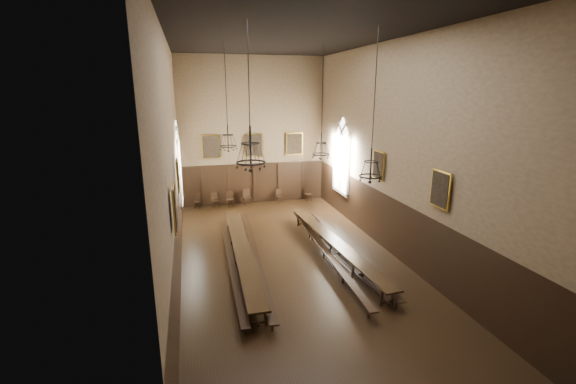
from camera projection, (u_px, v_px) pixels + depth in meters
name	position (u px, v px, depth m)	size (l,w,h in m)	color
floor	(290.00, 260.00, 16.33)	(9.00, 18.00, 0.02)	black
ceiling	(291.00, 33.00, 14.01)	(9.00, 18.00, 0.02)	black
wall_back	(253.00, 132.00, 23.61)	(9.00, 0.02, 9.00)	#856C52
wall_front	(422.00, 237.00, 6.74)	(9.00, 0.02, 9.00)	#856C52
wall_left	(172.00, 160.00, 14.09)	(0.02, 18.00, 9.00)	#856C52
wall_right	(394.00, 151.00, 16.26)	(0.02, 18.00, 9.00)	#856C52
wainscot_panelling	(290.00, 233.00, 16.01)	(9.00, 18.00, 2.50)	black
table_left	(242.00, 256.00, 15.84)	(0.96, 9.80, 0.76)	black
table_right	(335.00, 249.00, 16.62)	(1.23, 9.15, 0.71)	black
bench_left_outer	(231.00, 263.00, 15.42)	(0.49, 9.51, 0.43)	black
bench_left_inner	(255.00, 256.00, 16.01)	(0.94, 10.40, 0.47)	black
bench_right_inner	(324.00, 251.00, 16.50)	(0.64, 10.11, 0.45)	black
bench_right_outer	(346.00, 249.00, 16.79)	(0.42, 9.51, 0.43)	black
chair_0	(197.00, 204.00, 23.44)	(0.44, 0.44, 0.87)	black
chair_1	(216.00, 203.00, 23.62)	(0.50, 0.50, 0.90)	black
chair_2	(230.00, 202.00, 23.80)	(0.45, 0.45, 0.98)	black
chair_3	(247.00, 200.00, 24.04)	(0.55, 0.55, 1.02)	black
chair_5	(280.00, 198.00, 24.66)	(0.47, 0.47, 0.88)	black
chair_7	(308.00, 197.00, 25.07)	(0.46, 0.46, 0.89)	black
chandelier_back_left	(228.00, 139.00, 17.28)	(0.79, 0.79, 4.61)	black
chandelier_back_right	(321.00, 147.00, 17.99)	(0.83, 0.83, 5.08)	black
chandelier_front_left	(251.00, 154.00, 12.12)	(0.94, 0.94, 4.40)	black
chandelier_front_right	(371.00, 166.00, 13.42)	(0.80, 0.80, 5.08)	black
portrait_back_0	(211.00, 147.00, 23.06)	(1.10, 0.12, 1.40)	#AC8529
portrait_back_1	(254.00, 145.00, 23.69)	(1.10, 0.12, 1.40)	#AC8529
portrait_back_2	(294.00, 144.00, 24.32)	(1.10, 0.12, 1.40)	#AC8529
portrait_left_0	(178.00, 176.00, 15.26)	(0.12, 1.00, 1.30)	#AC8529
portrait_left_1	(174.00, 208.00, 11.05)	(0.12, 1.00, 1.30)	#AC8529
portrait_right_0	(379.00, 165.00, 17.37)	(0.12, 1.00, 1.30)	#AC8529
portrait_right_1	(440.00, 189.00, 13.16)	(0.12, 1.00, 1.30)	#AC8529
window_right	(342.00, 156.00, 21.67)	(0.20, 2.20, 4.60)	white
window_left	(179.00, 163.00, 19.54)	(0.20, 2.20, 4.60)	white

